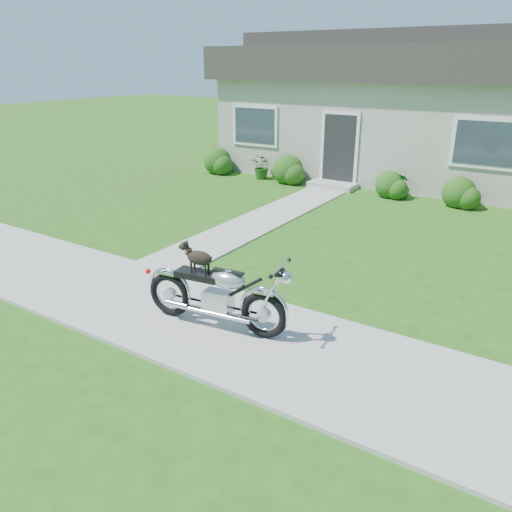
{
  "coord_description": "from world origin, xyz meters",
  "views": [
    {
      "loc": [
        4.54,
        -4.99,
        3.52
      ],
      "look_at": [
        0.68,
        1.0,
        0.75
      ],
      "focal_mm": 35.0,
      "sensor_mm": 36.0,
      "label": 1
    }
  ],
  "objects_px": {
    "motorcycle_with_dog": "(217,293)",
    "house": "(422,108)",
    "potted_plant_right": "(403,186)",
    "potted_plant_left": "(262,167)"
  },
  "relations": [
    {
      "from": "potted_plant_left",
      "to": "potted_plant_right",
      "type": "height_order",
      "value": "potted_plant_left"
    },
    {
      "from": "potted_plant_left",
      "to": "motorcycle_with_dog",
      "type": "distance_m",
      "value": 9.79
    },
    {
      "from": "house",
      "to": "potted_plant_right",
      "type": "xyz_separation_m",
      "value": [
        0.64,
        -3.44,
        -1.82
      ]
    },
    {
      "from": "house",
      "to": "motorcycle_with_dog",
      "type": "distance_m",
      "value": 12.18
    },
    {
      "from": "house",
      "to": "potted_plant_right",
      "type": "bearing_deg",
      "value": -79.47
    },
    {
      "from": "house",
      "to": "motorcycle_with_dog",
      "type": "relative_size",
      "value": 5.68
    },
    {
      "from": "potted_plant_left",
      "to": "potted_plant_right",
      "type": "distance_m",
      "value": 4.58
    },
    {
      "from": "potted_plant_right",
      "to": "motorcycle_with_dog",
      "type": "height_order",
      "value": "motorcycle_with_dog"
    },
    {
      "from": "potted_plant_right",
      "to": "house",
      "type": "bearing_deg",
      "value": 100.53
    },
    {
      "from": "motorcycle_with_dog",
      "to": "house",
      "type": "bearing_deg",
      "value": 85.7
    }
  ]
}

